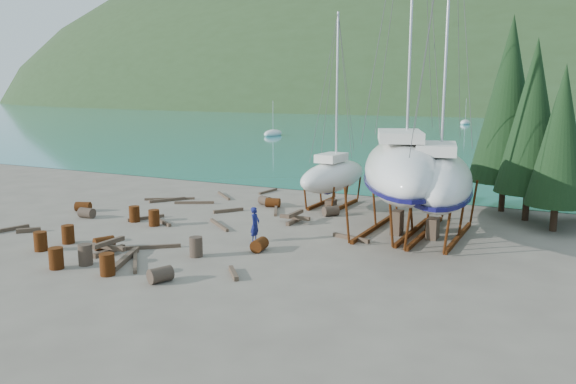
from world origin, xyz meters
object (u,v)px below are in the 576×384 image
at_px(large_sailboat_far, 437,179).
at_px(worker, 255,224).
at_px(small_sailboat_shore, 333,175).
at_px(large_sailboat_near, 402,169).

bearing_deg(large_sailboat_far, worker, -158.56).
bearing_deg(worker, small_sailboat_shore, -6.38).
relative_size(large_sailboat_far, small_sailboat_shore, 1.50).
bearing_deg(large_sailboat_near, small_sailboat_shore, 121.98).
height_order(large_sailboat_far, worker, large_sailboat_far).
relative_size(large_sailboat_far, worker, 10.52).
bearing_deg(large_sailboat_far, large_sailboat_near, 162.29).
bearing_deg(large_sailboat_near, large_sailboat_far, -24.93).
bearing_deg(large_sailboat_far, small_sailboat_shore, 135.73).
bearing_deg(worker, large_sailboat_far, -62.84).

